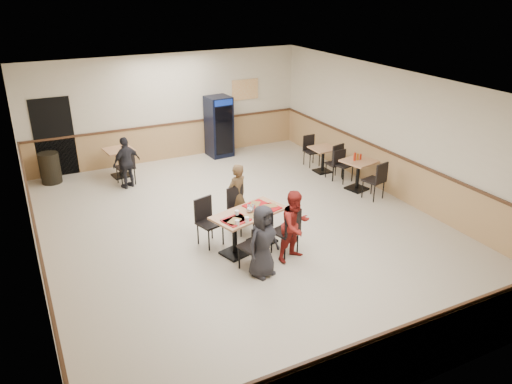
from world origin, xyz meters
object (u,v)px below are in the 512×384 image
side_table_far (323,156)px  pepsi_cooler (219,126)px  diner_man_opposite (237,196)px  side_table_near (358,170)px  lone_diner (127,163)px  trash_bin (50,168)px  diner_woman_left (263,241)px  main_table (249,224)px  back_table (120,158)px  diner_woman_right (295,226)px

side_table_far → pepsi_cooler: (-1.97, 2.53, 0.43)m
diner_man_opposite → side_table_near: diner_man_opposite is taller
lone_diner → trash_bin: 2.10m
diner_woman_left → diner_man_opposite: 1.98m
main_table → trash_bin: 6.16m
main_table → pepsi_cooler: size_ratio=0.90×
side_table_near → back_table: 6.19m
diner_woman_left → trash_bin: bearing=96.8°
diner_man_opposite → trash_bin: (-3.28, 4.36, -0.30)m
side_table_far → back_table: size_ratio=0.88×
side_table_near → side_table_far: side_table_near is taller
diner_woman_left → diner_woman_right: diner_woman_right is taller
trash_bin → diner_woman_right: bearing=-58.8°
trash_bin → back_table: bearing=-11.6°
diner_woman_right → side_table_far: size_ratio=2.00×
diner_woman_left → pepsi_cooler: (1.84, 6.35, 0.21)m
diner_woman_left → side_table_far: 5.39m
main_table → side_table_near: bearing=4.8°
side_table_far → pepsi_cooler: pepsi_cooler is taller
diner_woman_right → side_table_near: size_ratio=1.60×
main_table → diner_woman_right: bearing=-67.6°
diner_man_opposite → lone_diner: (-1.57, 3.16, -0.04)m
lone_diner → main_table: bearing=86.3°
diner_man_opposite → side_table_far: bearing=-171.2°
diner_woman_left → diner_man_opposite: diner_man_opposite is taller
diner_man_opposite → diner_woman_right: bearing=83.1°
diner_man_opposite → lone_diner: 3.53m
diner_woman_left → trash_bin: 6.94m
back_table → trash_bin: trash_bin is taller
diner_woman_left → lone_diner: bearing=85.2°
side_table_near → side_table_far: bearing=93.7°
diner_woman_right → side_table_near: 3.79m
main_table → diner_woman_left: size_ratio=1.18×
diner_man_opposite → side_table_near: 3.54m
diner_woman_right → lone_diner: (-1.97, 4.87, -0.03)m
side_table_near → diner_woman_left: bearing=-148.3°
lone_diner → pepsi_cooler: 3.27m
main_table → lone_diner: size_ratio=1.21×
diner_man_opposite → main_table: bearing=58.6°
diner_woman_left → trash_bin: size_ratio=1.69×
trash_bin → main_table: bearing=-60.0°
main_table → side_table_far: (3.61, 2.85, -0.06)m
diner_man_opposite → back_table: diner_man_opposite is taller
diner_woman_left → back_table: 6.07m
diner_man_opposite → back_table: 4.31m
back_table → trash_bin: 1.74m
side_table_near → lone_diner: bearing=152.0°
diner_man_opposite → pepsi_cooler: (1.44, 4.40, 0.19)m
main_table → side_table_near: size_ratio=1.86×
diner_man_opposite → pepsi_cooler: 4.64m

